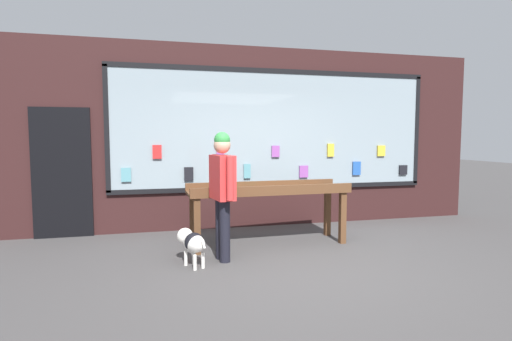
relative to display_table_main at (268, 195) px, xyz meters
The scene contains 5 objects.
ground_plane 1.32m from the display_table_main, 90.03° to the right, with size 40.00×40.00×0.00m, color #474444.
shopfront_facade 1.57m from the display_table_main, 90.14° to the left, with size 8.93×0.29×3.23m.
display_table_main is the anchor object (origin of this frame).
person_browsing 1.05m from the display_table_main, 141.68° to the right, with size 0.30×0.66×1.69m.
small_dog 1.50m from the display_table_main, 147.37° to the right, with size 0.38×0.56×0.45m.
Camera 1 is at (-1.62, -4.67, 1.62)m, focal length 28.00 mm.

